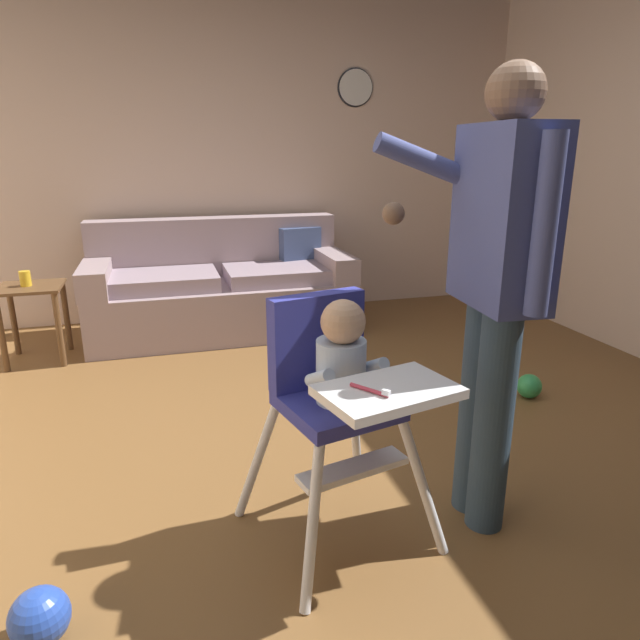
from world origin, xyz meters
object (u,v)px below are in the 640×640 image
Objects in this scene: couch at (222,289)px; wall_clock at (355,88)px; high_chair at (338,378)px; adult_standing at (496,284)px; toy_ball_second at (40,617)px; side_table at (33,306)px; sippy_cup at (25,279)px; toy_ball at (529,386)px.

couch is 2.05m from wall_clock.
high_chair reaches higher than couch.
adult_standing reaches higher than couch.
toy_ball_second is at bearing -89.88° from high_chair.
couch reaches higher than side_table.
side_table is 5.20× the size of sippy_cup.
side_table is 0.19m from sippy_cup.
toy_ball_second is at bearing -80.03° from sippy_cup.
wall_clock is at bearing 97.27° from toy_ball.
high_chair reaches higher than side_table.
wall_clock reaches higher than adult_standing.
wall_clock reaches higher than sippy_cup.
adult_standing is 11.67× the size of toy_ball.
adult_standing is at bearing -100.59° from wall_clock.
high_chair is 2.70m from side_table.
high_chair reaches higher than toy_ball_second.
high_chair is 1.76× the size of side_table.
adult_standing is at bearing 6.64° from toy_ball_second.
couch is at bearing -71.42° from adult_standing.
toy_ball is at bearing 40.68° from couch.
couch reaches higher than sippy_cup.
high_chair is 3.54m from wall_clock.
couch is 19.88× the size of sippy_cup.
high_chair is at bearing 2.31° from couch.
toy_ball_second is 4.34m from wall_clock.
sippy_cup is (-1.97, 2.34, -0.36)m from adult_standing.
couch is at bearing 14.43° from sippy_cup.
wall_clock reaches higher than toy_ball_second.
couch reaches higher than toy_ball_second.
sippy_cup reaches higher than side_table.
couch is 11.59× the size of toy_ball_second.
side_table is at bearing 99.54° from toy_ball_second.
toy_ball is (1.55, -1.80, -0.26)m from couch.
adult_standing is 1.76m from toy_ball_second.
toy_ball is 0.45× the size of wall_clock.
toy_ball is (0.88, 0.88, -0.86)m from adult_standing.
high_chair is (0.11, -2.63, 0.29)m from couch.
high_chair is 1.13m from toy_ball_second.
adult_standing is at bearing 13.95° from couch.
side_table is at bearing 152.72° from toy_ball.
couch is 2.17× the size of high_chair.
sippy_cup is at bearing 180.00° from side_table.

